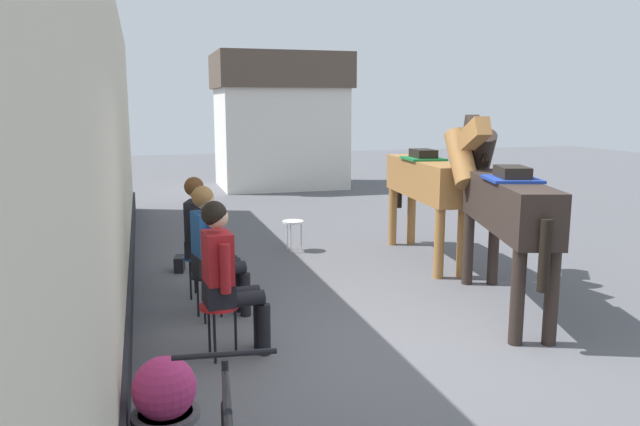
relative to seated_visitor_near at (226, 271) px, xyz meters
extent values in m
plane|color=#56565B|center=(1.55, 2.83, -0.78)|extent=(40.00, 40.00, 0.00)
cube|color=beige|center=(-1.00, 1.33, 0.92)|extent=(0.30, 14.00, 3.40)
cube|color=black|center=(-0.98, 1.33, -0.60)|extent=(0.34, 14.00, 0.36)
cube|color=silver|center=(2.95, 11.03, 0.52)|extent=(3.20, 2.40, 2.60)
cube|color=brown|center=(2.95, 11.03, 2.27)|extent=(3.40, 2.60, 0.90)
cylinder|color=red|center=(-0.06, -0.01, -0.31)|extent=(0.34, 0.34, 0.03)
cylinder|color=black|center=(0.08, 0.01, -0.55)|extent=(0.02, 0.02, 0.45)
cylinder|color=black|center=(-0.14, 0.11, -0.55)|extent=(0.02, 0.02, 0.45)
cylinder|color=black|center=(-0.12, -0.13, -0.55)|extent=(0.02, 0.02, 0.45)
cube|color=black|center=(-0.06, -0.01, -0.20)|extent=(0.27, 0.34, 0.20)
cube|color=maroon|center=(-0.06, -0.01, 0.12)|extent=(0.25, 0.36, 0.44)
sphere|color=tan|center=(-0.06, -0.01, 0.47)|extent=(0.20, 0.20, 0.20)
sphere|color=black|center=(-0.08, -0.01, 0.50)|extent=(0.22, 0.22, 0.22)
cylinder|color=black|center=(0.12, 0.09, -0.25)|extent=(0.39, 0.16, 0.13)
cylinder|color=black|center=(0.31, 0.11, -0.55)|extent=(0.11, 0.11, 0.46)
cylinder|color=black|center=(0.13, -0.07, -0.25)|extent=(0.39, 0.16, 0.13)
cylinder|color=black|center=(0.32, -0.05, -0.55)|extent=(0.11, 0.11, 0.46)
cylinder|color=maroon|center=(-0.06, 0.20, 0.07)|extent=(0.09, 0.09, 0.42)
cylinder|color=maroon|center=(-0.03, -0.20, 0.07)|extent=(0.09, 0.09, 0.42)
cylinder|color=black|center=(-0.06, 1.00, -0.31)|extent=(0.34, 0.34, 0.03)
cylinder|color=black|center=(0.08, 1.03, -0.55)|extent=(0.02, 0.02, 0.45)
cylinder|color=black|center=(-0.15, 1.11, -0.55)|extent=(0.02, 0.02, 0.45)
cylinder|color=black|center=(-0.11, 0.87, -0.55)|extent=(0.02, 0.02, 0.45)
cube|color=black|center=(-0.06, 1.00, -0.20)|extent=(0.30, 0.36, 0.20)
cube|color=#1E4C8C|center=(-0.06, 1.00, 0.12)|extent=(0.28, 0.38, 0.44)
sphere|color=tan|center=(-0.06, 1.00, 0.47)|extent=(0.20, 0.20, 0.20)
sphere|color=olive|center=(-0.08, 1.00, 0.50)|extent=(0.22, 0.22, 0.22)
cylinder|color=black|center=(0.11, 1.12, -0.25)|extent=(0.40, 0.20, 0.13)
cylinder|color=black|center=(0.30, 1.15, -0.55)|extent=(0.11, 0.11, 0.46)
cylinder|color=black|center=(0.14, 0.96, -0.25)|extent=(0.40, 0.20, 0.13)
cylinder|color=black|center=(0.33, 1.00, -0.55)|extent=(0.11, 0.11, 0.46)
cylinder|color=#1E4C8C|center=(-0.08, 1.20, 0.07)|extent=(0.09, 0.09, 0.42)
cylinder|color=#1E4C8C|center=(0.00, 0.81, 0.07)|extent=(0.09, 0.09, 0.42)
cylinder|color=#194C99|center=(-0.08, 1.80, -0.31)|extent=(0.34, 0.34, 0.03)
cylinder|color=black|center=(0.05, 1.76, -0.55)|extent=(0.02, 0.02, 0.45)
cylinder|color=black|center=(-0.11, 1.94, -0.55)|extent=(0.02, 0.02, 0.45)
cylinder|color=black|center=(-0.18, 1.71, -0.55)|extent=(0.02, 0.02, 0.45)
cube|color=black|center=(-0.08, 1.80, -0.20)|extent=(0.32, 0.38, 0.20)
cube|color=black|center=(-0.08, 1.80, 0.12)|extent=(0.31, 0.39, 0.44)
sphere|color=tan|center=(-0.08, 1.80, 0.47)|extent=(0.20, 0.20, 0.20)
sphere|color=#593319|center=(-0.10, 1.81, 0.50)|extent=(0.22, 0.22, 0.22)
cylinder|color=black|center=(0.13, 1.82, -0.25)|extent=(0.40, 0.23, 0.13)
cylinder|color=black|center=(0.31, 1.77, -0.55)|extent=(0.11, 0.11, 0.46)
cylinder|color=black|center=(0.08, 1.67, -0.25)|extent=(0.40, 0.23, 0.13)
cylinder|color=black|center=(0.26, 1.62, -0.55)|extent=(0.11, 0.11, 0.46)
cylinder|color=black|center=(0.00, 1.99, 0.07)|extent=(0.09, 0.09, 0.42)
cylinder|color=black|center=(-0.12, 1.60, 0.07)|extent=(0.09, 0.09, 0.42)
cube|color=#2D231E|center=(3.02, 0.40, 0.38)|extent=(1.05, 2.23, 0.52)
cylinder|color=#2D231E|center=(3.15, 1.39, -0.33)|extent=(0.13, 0.13, 0.90)
cylinder|color=#2D231E|center=(3.44, 1.30, -0.33)|extent=(0.13, 0.13, 0.90)
cylinder|color=#2D231E|center=(2.59, -0.47, -0.33)|extent=(0.13, 0.13, 0.90)
cylinder|color=#2D231E|center=(2.89, -0.56, -0.33)|extent=(0.13, 0.13, 0.90)
cylinder|color=#2D231E|center=(3.36, 1.56, 0.77)|extent=(0.45, 0.68, 0.73)
cube|color=#2D231E|center=(3.45, 1.88, 1.08)|extent=(0.32, 0.56, 0.40)
cube|color=black|center=(3.35, 1.54, 0.91)|extent=(0.22, 0.62, 0.48)
cylinder|color=black|center=(2.69, -0.69, 0.11)|extent=(0.12, 0.12, 0.65)
cube|color=navy|center=(2.99, 0.31, 0.66)|extent=(0.65, 0.72, 0.03)
cube|color=black|center=(2.99, 0.31, 0.73)|extent=(0.39, 0.50, 0.12)
cube|color=#9E6B38|center=(3.17, 2.69, 0.38)|extent=(0.64, 2.23, 0.52)
cylinder|color=#9E6B38|center=(3.23, 1.69, -0.33)|extent=(0.13, 0.13, 0.90)
cylinder|color=#9E6B38|center=(2.92, 1.72, -0.33)|extent=(0.13, 0.13, 0.90)
cylinder|color=#9E6B38|center=(3.41, 3.63, -0.33)|extent=(0.13, 0.13, 0.90)
cylinder|color=#9E6B38|center=(3.10, 3.66, -0.33)|extent=(0.13, 0.13, 0.90)
cylinder|color=#9E6B38|center=(3.06, 1.49, 0.77)|extent=(0.34, 0.65, 0.73)
cube|color=#9E6B38|center=(3.03, 1.15, 1.08)|extent=(0.23, 0.54, 0.40)
cube|color=black|center=(3.06, 1.51, 0.91)|extent=(0.10, 0.63, 0.48)
cylinder|color=black|center=(3.28, 3.82, 0.11)|extent=(0.11, 0.11, 0.65)
cube|color=#197238|center=(3.18, 2.78, 0.66)|extent=(0.55, 0.64, 0.03)
cube|color=black|center=(3.18, 2.78, 0.73)|extent=(0.32, 0.46, 0.12)
cylinder|color=#4C4C51|center=(-0.58, -1.43, -0.52)|extent=(0.43, 0.43, 0.04)
sphere|color=#B22D66|center=(-0.58, -1.43, -0.34)|extent=(0.40, 0.40, 0.40)
cylinder|color=black|center=(-0.35, -2.74, 0.15)|extent=(0.12, 0.80, 0.09)
cylinder|color=black|center=(-0.31, -2.32, -0.12)|extent=(0.04, 0.09, 0.60)
cylinder|color=black|center=(-0.31, -2.34, 0.23)|extent=(0.50, 0.08, 0.03)
cylinder|color=white|center=(1.50, 3.70, -0.33)|extent=(0.32, 0.32, 0.03)
cylinder|color=silver|center=(1.63, 3.70, -0.56)|extent=(0.02, 0.02, 0.43)
cylinder|color=silver|center=(1.44, 3.81, -0.56)|extent=(0.02, 0.02, 0.43)
cylinder|color=silver|center=(1.44, 3.58, -0.56)|extent=(0.02, 0.02, 0.43)
cube|color=black|center=(-0.23, 2.99, -0.68)|extent=(0.17, 0.30, 0.20)
camera|label=1|loc=(-0.65, -5.14, 1.41)|focal=34.50mm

